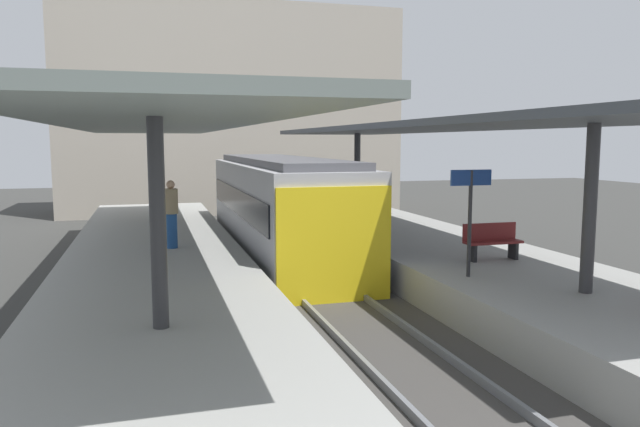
{
  "coord_description": "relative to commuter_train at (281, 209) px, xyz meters",
  "views": [
    {
      "loc": [
        -3.92,
        -13.93,
        3.76
      ],
      "look_at": [
        0.61,
        1.8,
        1.81
      ],
      "focal_mm": 33.59,
      "sensor_mm": 36.0,
      "label": 1
    }
  ],
  "objects": [
    {
      "name": "ground_plane",
      "position": [
        0.0,
        -4.08,
        -1.73
      ],
      "size": [
        80.0,
        80.0,
        0.0
      ],
      "primitive_type": "plane",
      "color": "#383835"
    },
    {
      "name": "platform_left",
      "position": [
        -3.8,
        -4.08,
        -1.23
      ],
      "size": [
        4.4,
        28.0,
        1.0
      ],
      "primitive_type": "cube",
      "color": "#9E9E99",
      "rests_on": "ground_plane"
    },
    {
      "name": "platform_right",
      "position": [
        3.8,
        -4.08,
        -1.23
      ],
      "size": [
        4.4,
        28.0,
        1.0
      ],
      "primitive_type": "cube",
      "color": "#9E9E99",
      "rests_on": "ground_plane"
    },
    {
      "name": "track_ballast",
      "position": [
        0.0,
        -4.08,
        -1.63
      ],
      "size": [
        3.2,
        28.0,
        0.2
      ],
      "primitive_type": "cube",
      "color": "#423F3D",
      "rests_on": "ground_plane"
    },
    {
      "name": "rail_near_side",
      "position": [
        -0.72,
        -4.08,
        -1.46
      ],
      "size": [
        0.08,
        28.0,
        0.14
      ],
      "primitive_type": "cube",
      "color": "slate",
      "rests_on": "track_ballast"
    },
    {
      "name": "rail_far_side",
      "position": [
        0.72,
        -4.08,
        -1.46
      ],
      "size": [
        0.08,
        28.0,
        0.14
      ],
      "primitive_type": "cube",
      "color": "slate",
      "rests_on": "track_ballast"
    },
    {
      "name": "commuter_train",
      "position": [
        0.0,
        0.0,
        0.0
      ],
      "size": [
        2.78,
        11.24,
        3.1
      ],
      "color": "#ADADB2",
      "rests_on": "track_ballast"
    },
    {
      "name": "canopy_left",
      "position": [
        -3.8,
        -2.68,
        2.44
      ],
      "size": [
        4.18,
        21.0,
        3.29
      ],
      "color": "#333335",
      "rests_on": "platform_left"
    },
    {
      "name": "canopy_right",
      "position": [
        3.8,
        -2.68,
        2.42
      ],
      "size": [
        4.18,
        21.0,
        3.27
      ],
      "color": "#333335",
      "rests_on": "platform_right"
    },
    {
      "name": "platform_bench",
      "position": [
        3.85,
        -5.73,
        -0.26
      ],
      "size": [
        1.4,
        0.41,
        0.86
      ],
      "color": "black",
      "rests_on": "platform_right"
    },
    {
      "name": "platform_sign",
      "position": [
        2.39,
        -7.19,
        0.9
      ],
      "size": [
        0.9,
        0.08,
        2.21
      ],
      "color": "#262628",
      "rests_on": "platform_right"
    },
    {
      "name": "passenger_near_bench",
      "position": [
        -3.36,
        -2.02,
        0.2
      ],
      "size": [
        0.36,
        0.36,
        1.78
      ],
      "color": "navy",
      "rests_on": "platform_left"
    },
    {
      "name": "passenger_mid_platform",
      "position": [
        3.43,
        2.92,
        0.17
      ],
      "size": [
        0.36,
        0.36,
        1.72
      ],
      "color": "#386B3D",
      "rests_on": "platform_right"
    },
    {
      "name": "passenger_far_end",
      "position": [
        2.86,
        1.3,
        0.19
      ],
      "size": [
        0.36,
        0.36,
        1.76
      ],
      "color": "#232328",
      "rests_on": "platform_right"
    },
    {
      "name": "station_building_backdrop",
      "position": [
        0.68,
        15.92,
        3.77
      ],
      "size": [
        18.0,
        6.0,
        11.0
      ],
      "primitive_type": "cube",
      "color": "#A89E8E",
      "rests_on": "ground_plane"
    }
  ]
}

